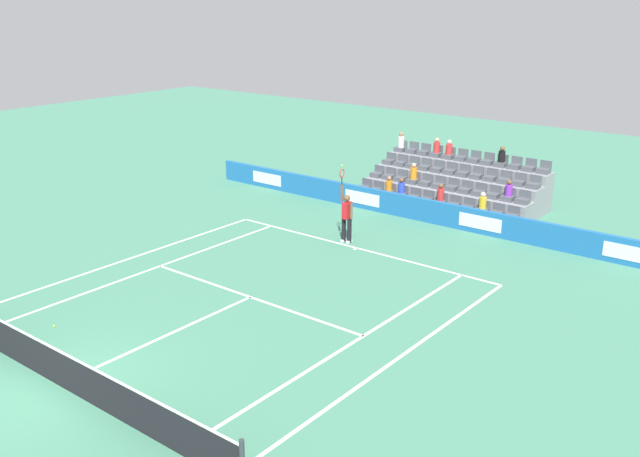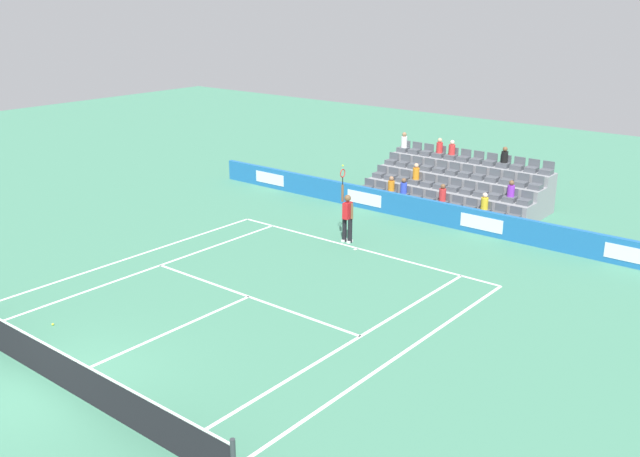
% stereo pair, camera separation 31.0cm
% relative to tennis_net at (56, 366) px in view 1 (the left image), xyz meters
% --- Properties ---
extents(ground_plane, '(80.00, 80.00, 0.00)m').
position_rel_tennis_net_xyz_m(ground_plane, '(0.00, 0.00, -0.49)').
color(ground_plane, '#47896B').
extents(line_baseline, '(10.97, 0.10, 0.01)m').
position_rel_tennis_net_xyz_m(line_baseline, '(0.00, -11.89, -0.49)').
color(line_baseline, white).
rests_on(line_baseline, ground).
extents(line_service, '(8.23, 0.10, 0.01)m').
position_rel_tennis_net_xyz_m(line_service, '(0.00, -6.40, -0.49)').
color(line_service, white).
rests_on(line_service, ground).
extents(line_centre_service, '(0.10, 6.40, 0.01)m').
position_rel_tennis_net_xyz_m(line_centre_service, '(0.00, -3.20, -0.49)').
color(line_centre_service, white).
rests_on(line_centre_service, ground).
extents(line_singles_sideline_left, '(0.10, 11.89, 0.01)m').
position_rel_tennis_net_xyz_m(line_singles_sideline_left, '(4.12, -5.95, -0.49)').
color(line_singles_sideline_left, white).
rests_on(line_singles_sideline_left, ground).
extents(line_singles_sideline_right, '(0.10, 11.89, 0.01)m').
position_rel_tennis_net_xyz_m(line_singles_sideline_right, '(-4.12, -5.95, -0.49)').
color(line_singles_sideline_right, white).
rests_on(line_singles_sideline_right, ground).
extents(line_doubles_sideline_left, '(0.10, 11.89, 0.01)m').
position_rel_tennis_net_xyz_m(line_doubles_sideline_left, '(5.49, -5.95, -0.49)').
color(line_doubles_sideline_left, white).
rests_on(line_doubles_sideline_left, ground).
extents(line_doubles_sideline_right, '(0.10, 11.89, 0.01)m').
position_rel_tennis_net_xyz_m(line_doubles_sideline_right, '(-5.49, -5.95, -0.49)').
color(line_doubles_sideline_right, white).
rests_on(line_doubles_sideline_right, ground).
extents(line_centre_mark, '(0.10, 0.20, 0.01)m').
position_rel_tennis_net_xyz_m(line_centre_mark, '(0.00, -11.79, -0.49)').
color(line_centre_mark, white).
rests_on(line_centre_mark, ground).
extents(sponsor_barrier, '(21.55, 0.22, 0.92)m').
position_rel_tennis_net_xyz_m(sponsor_barrier, '(0.00, -16.12, -0.03)').
color(sponsor_barrier, '#1E66AD').
rests_on(sponsor_barrier, ground).
extents(tennis_net, '(11.97, 0.10, 1.07)m').
position_rel_tennis_net_xyz_m(tennis_net, '(0.00, 0.00, 0.00)').
color(tennis_net, '#33383D').
rests_on(tennis_net, ground).
extents(tennis_player, '(0.53, 0.38, 2.85)m').
position_rel_tennis_net_xyz_m(tennis_player, '(0.71, -12.20, 0.50)').
color(tennis_player, black).
rests_on(tennis_player, ground).
extents(stadium_stand, '(7.44, 3.80, 2.58)m').
position_rel_tennis_net_xyz_m(stadium_stand, '(0.01, -19.05, 0.19)').
color(stadium_stand, gray).
rests_on(stadium_stand, ground).
extents(loose_tennis_ball, '(0.07, 0.07, 0.07)m').
position_rel_tennis_net_xyz_m(loose_tennis_ball, '(2.78, -1.64, -0.46)').
color(loose_tennis_ball, '#D1E533').
rests_on(loose_tennis_ball, ground).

